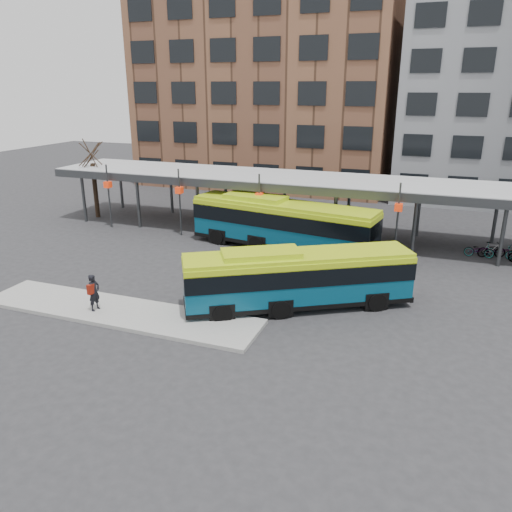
{
  "coord_description": "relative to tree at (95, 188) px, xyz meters",
  "views": [
    {
      "loc": [
        8.14,
        -20.99,
        10.3
      ],
      "look_at": [
        -0.47,
        2.25,
        1.8
      ],
      "focal_mm": 35.0,
      "sensor_mm": 36.0,
      "label": 1
    }
  ],
  "objects": [
    {
      "name": "tree",
      "position": [
        0.0,
        0.0,
        0.0
      ],
      "size": [
        1.64,
        1.64,
        5.6
      ],
      "color": "black",
      "rests_on": "ground"
    },
    {
      "name": "pedestrian",
      "position": [
        11.47,
        -15.37,
        -1.35
      ],
      "size": [
        0.5,
        0.7,
        1.78
      ],
      "rotation": [
        0.0,
        0.0,
        1.44
      ],
      "color": "black",
      "rests_on": "boarding_island"
    },
    {
      "name": "building_brick",
      "position": [
        8.0,
        20.0,
        8.57
      ],
      "size": [
        26.0,
        14.0,
        22.0
      ],
      "primitive_type": "cube",
      "color": "brown",
      "rests_on": "ground"
    },
    {
      "name": "boarding_island",
      "position": [
        12.5,
        -15.0,
        -2.34
      ],
      "size": [
        14.0,
        3.0,
        0.18
      ],
      "primitive_type": "cube",
      "color": "gray",
      "rests_on": "ground"
    },
    {
      "name": "bus_rear",
      "position": [
        16.79,
        -2.84,
        -0.65
      ],
      "size": [
        12.69,
        4.61,
        3.43
      ],
      "rotation": [
        0.0,
        0.0,
        -0.16
      ],
      "color": "navy",
      "rests_on": "ground"
    },
    {
      "name": "canopy",
      "position": [
        17.94,
        0.87,
        1.47
      ],
      "size": [
        40.0,
        6.53,
        4.8
      ],
      "color": "#999B9E",
      "rests_on": "ground"
    },
    {
      "name": "ground",
      "position": [
        18.0,
        -12.0,
        -2.43
      ],
      "size": [
        120.0,
        120.0,
        0.0
      ],
      "primitive_type": "plane",
      "color": "#28282B",
      "rests_on": "ground"
    },
    {
      "name": "bus_front",
      "position": [
        20.25,
        -11.37,
        -0.86
      ],
      "size": [
        10.61,
        7.59,
        3.02
      ],
      "rotation": [
        0.0,
        0.0,
        0.54
      ],
      "color": "navy",
      "rests_on": "ground"
    }
  ]
}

